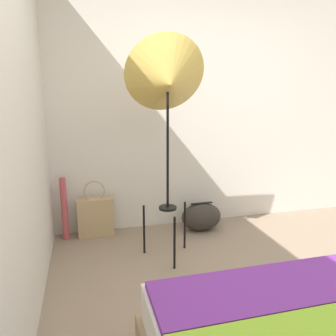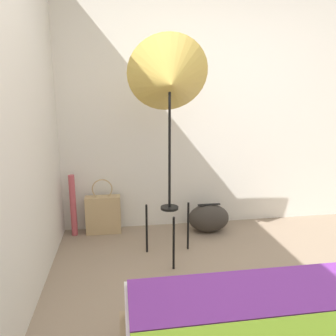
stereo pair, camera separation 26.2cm
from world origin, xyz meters
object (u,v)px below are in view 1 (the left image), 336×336
object	(u,v)px
photo_umbrella	(168,81)
tote_bag	(96,216)
duffel_bag	(201,217)
paper_roll	(64,209)

from	to	relation	value
photo_umbrella	tote_bag	distance (m)	1.58
duffel_bag	paper_roll	size ratio (longest dim) A/B	0.68
paper_roll	tote_bag	bearing A→B (deg)	2.83
duffel_bag	paper_roll	bearing A→B (deg)	175.14
photo_umbrella	paper_roll	distance (m)	1.63
photo_umbrella	tote_bag	world-z (taller)	photo_umbrella
tote_bag	paper_roll	bearing A→B (deg)	-177.17
duffel_bag	tote_bag	bearing A→B (deg)	173.08
photo_umbrella	duffel_bag	xyz separation A→B (m)	(0.50, 0.48, -1.39)
photo_umbrella	tote_bag	size ratio (longest dim) A/B	3.26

